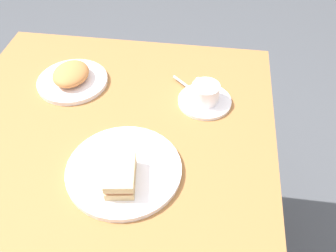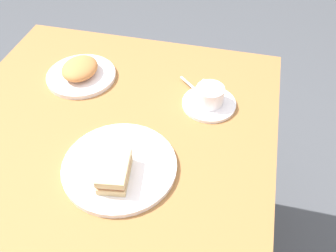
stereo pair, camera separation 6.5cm
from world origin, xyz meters
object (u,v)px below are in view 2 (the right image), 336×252
Objects in this scene: coffee_saucer at (209,104)px; coffee_cup at (210,95)px; dining_table at (92,201)px; spoon at (194,88)px; sandwich_plate at (120,166)px; side_plate at (81,76)px; sandwich_front at (114,171)px.

coffee_saucer is 0.03m from coffee_cup.
spoon is (-0.37, 0.20, 0.13)m from dining_table.
sandwich_plate is 1.31× the size of side_plate.
dining_table is at bearing -90.80° from sandwich_front.
spoon is 0.37× the size of side_plate.
side_plate is at bearing -94.64° from coffee_saucer.
coffee_cup is at bearing 47.92° from spoon.
coffee_cup is 0.41m from side_plate.
coffee_saucer is at bearing 85.36° from side_plate.
side_plate is at bearing -94.46° from coffee_cup.
dining_table is 0.44m from spoon.
sandwich_plate is 1.81× the size of coffee_saucer.
sandwich_plate is at bearing -175.62° from sandwich_front.
coffee_cup is at bearing 141.63° from dining_table.
coffee_cup is at bearing 85.54° from side_plate.
dining_table is 7.85× the size of coffee_saucer.
sandwich_front is 0.43m from side_plate.
dining_table is 0.44m from coffee_cup.
coffee_cup reaches higher than sandwich_front.
side_plate is (0.02, -0.36, -0.01)m from spoon.
sandwich_front is 1.48× the size of spoon.
spoon is at bearing 92.79° from side_plate.
sandwich_plate is 0.35m from spoon.
spoon is at bearing -132.46° from coffee_saucer.
coffee_cup is at bearing 151.54° from sandwich_front.
side_plate is at bearing -146.10° from sandwich_front.
coffee_saucer is 0.41m from side_plate.
dining_table is 12.34× the size of coffee_cup.
sandwich_plate is (-0.04, 0.08, 0.13)m from dining_table.
coffee_saucer is 0.73× the size of side_plate.
spoon is (-0.33, 0.12, 0.01)m from sandwich_plate.
coffee_saucer is (-0.32, 0.25, 0.12)m from dining_table.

